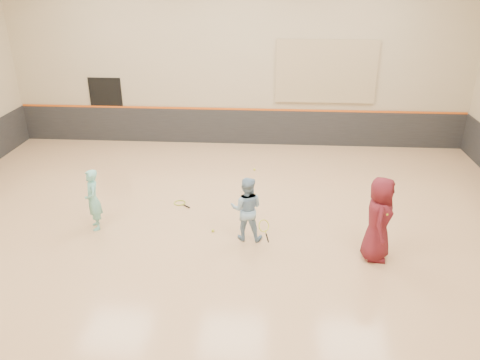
# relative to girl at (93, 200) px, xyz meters

# --- Properties ---
(room) EXTENTS (15.04, 12.04, 6.22)m
(room) POSITION_rel_girl_xyz_m (2.90, -0.03, 0.09)
(room) COLOR tan
(room) RESTS_ON ground
(wainscot_back) EXTENTS (14.90, 0.04, 1.20)m
(wainscot_back) POSITION_rel_girl_xyz_m (2.90, 5.94, -0.12)
(wainscot_back) COLOR #232326
(wainscot_back) RESTS_ON floor
(accent_stripe) EXTENTS (14.90, 0.03, 0.06)m
(accent_stripe) POSITION_rel_girl_xyz_m (2.90, 5.93, 0.50)
(accent_stripe) COLOR #D85914
(accent_stripe) RESTS_ON wall_back
(acoustic_panel) EXTENTS (3.20, 0.08, 2.00)m
(acoustic_panel) POSITION_rel_girl_xyz_m (5.70, 5.92, 1.78)
(acoustic_panel) COLOR tan
(acoustic_panel) RESTS_ON wall_back
(doorway) EXTENTS (1.10, 0.05, 2.20)m
(doorway) POSITION_rel_girl_xyz_m (-1.60, 5.95, 0.38)
(doorway) COLOR black
(doorway) RESTS_ON floor
(girl) EXTENTS (0.54, 0.63, 1.45)m
(girl) POSITION_rel_girl_xyz_m (0.00, 0.00, 0.00)
(girl) COLOR #78D1C7
(girl) RESTS_ON floor
(instructor) EXTENTS (0.75, 0.61, 1.48)m
(instructor) POSITION_rel_girl_xyz_m (3.51, -0.23, 0.01)
(instructor) COLOR #82A8C9
(instructor) RESTS_ON floor
(young_man) EXTENTS (0.72, 0.97, 1.81)m
(young_man) POSITION_rel_girl_xyz_m (6.21, -0.80, 0.18)
(young_man) COLOR maroon
(young_man) RESTS_ON floor
(held_racket) EXTENTS (0.30, 0.30, 0.56)m
(held_racket) POSITION_rel_girl_xyz_m (3.89, -0.55, -0.21)
(held_racket) COLOR yellow
(held_racket) RESTS_ON instructor
(spare_racket) EXTENTS (0.68, 0.68, 0.05)m
(spare_racket) POSITION_rel_girl_xyz_m (1.70, 1.35, -0.70)
(spare_racket) COLOR #A2BF2A
(spare_racket) RESTS_ON floor
(ball_under_racket) EXTENTS (0.07, 0.07, 0.07)m
(ball_under_racket) POSITION_rel_girl_xyz_m (2.72, -0.02, -0.69)
(ball_under_racket) COLOR yellow
(ball_under_racket) RESTS_ON floor
(ball_in_hand) EXTENTS (0.07, 0.07, 0.07)m
(ball_in_hand) POSITION_rel_girl_xyz_m (6.30, -1.02, 0.42)
(ball_in_hand) COLOR gold
(ball_in_hand) RESTS_ON young_man
(ball_beside_spare) EXTENTS (0.07, 0.07, 0.07)m
(ball_beside_spare) POSITION_rel_girl_xyz_m (3.53, 3.61, -0.69)
(ball_beside_spare) COLOR yellow
(ball_beside_spare) RESTS_ON floor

